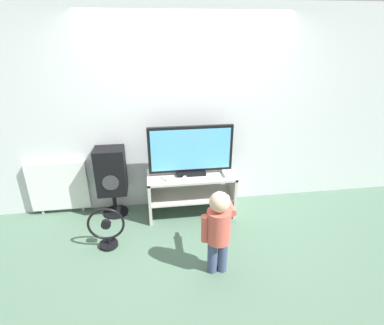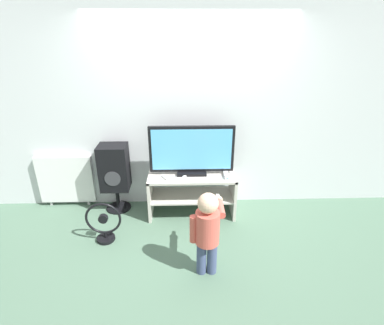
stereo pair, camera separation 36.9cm
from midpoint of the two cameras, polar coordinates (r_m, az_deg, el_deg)
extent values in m
plane|color=#4C6B56|center=(3.95, 2.80, -11.41)|extent=(16.00, 16.00, 0.00)
cube|color=silver|center=(3.92, 2.53, 9.40)|extent=(10.00, 0.06, 2.60)
cube|color=beige|center=(3.87, 2.68, -2.52)|extent=(1.12, 0.49, 0.03)
cube|color=beige|center=(4.01, 2.60, -6.37)|extent=(1.08, 0.45, 0.02)
cube|color=beige|center=(4.00, -5.24, -6.12)|extent=(0.04, 0.49, 0.57)
cube|color=beige|center=(4.07, 10.30, -5.80)|extent=(0.04, 0.49, 0.57)
cube|color=black|center=(3.88, 2.66, -1.90)|extent=(0.37, 0.20, 0.04)
cube|color=black|center=(3.75, 2.76, 2.52)|extent=(1.07, 0.05, 0.60)
cube|color=#59B2EA|center=(3.72, 2.79, 2.36)|extent=(1.00, 0.01, 0.53)
cube|color=white|center=(3.83, 9.31, -2.51)|extent=(0.06, 0.17, 0.04)
cube|color=#3F8CE5|center=(3.76, 9.55, -3.10)|extent=(0.03, 0.00, 0.01)
cube|color=white|center=(3.75, -2.40, -2.95)|extent=(0.10, 0.13, 0.02)
cylinder|color=#337FD8|center=(3.75, -2.41, -2.77)|extent=(0.01, 0.01, 0.00)
cube|color=white|center=(3.74, 1.15, -3.03)|extent=(0.08, 0.13, 0.02)
cylinder|color=#337FD8|center=(3.74, 1.15, -2.86)|extent=(0.01, 0.01, 0.00)
cylinder|color=#3F4C72|center=(3.16, 5.33, -17.64)|extent=(0.10, 0.10, 0.38)
cylinder|color=#3F4C72|center=(3.17, 7.31, -17.54)|extent=(0.10, 0.10, 0.38)
cylinder|color=#D1594C|center=(2.94, 6.64, -12.32)|extent=(0.23, 0.23, 0.34)
sphere|color=beige|center=(2.79, 6.90, -7.83)|extent=(0.20, 0.20, 0.20)
cylinder|color=#D1594C|center=(2.93, 3.95, -12.64)|extent=(0.07, 0.07, 0.29)
cylinder|color=#D1594C|center=(3.01, 8.95, -8.58)|extent=(0.07, 0.29, 0.07)
sphere|color=beige|center=(3.13, 8.49, -7.17)|extent=(0.09, 0.09, 0.09)
cube|color=white|center=(3.16, 8.37, -6.80)|extent=(0.03, 0.13, 0.02)
cylinder|color=black|center=(4.30, -11.38, -8.48)|extent=(0.33, 0.33, 0.02)
cylinder|color=black|center=(4.22, -11.54, -6.75)|extent=(0.05, 0.05, 0.32)
cube|color=black|center=(4.01, -12.09, -0.97)|extent=(0.37, 0.30, 0.62)
cylinder|color=#38383D|center=(3.91, -12.33, -3.13)|extent=(0.20, 0.01, 0.20)
cylinder|color=black|center=(3.74, -13.31, -13.98)|extent=(0.21, 0.21, 0.04)
cylinder|color=black|center=(3.71, -13.39, -13.33)|extent=(0.04, 0.04, 0.07)
torus|color=black|center=(3.58, -13.73, -10.43)|extent=(0.41, 0.03, 0.41)
cylinder|color=black|center=(3.58, -13.73, -10.43)|extent=(0.11, 0.05, 0.11)
cube|color=white|center=(4.40, -20.70, -3.05)|extent=(0.75, 0.08, 0.68)
cube|color=silver|center=(4.66, -23.12, -7.10)|extent=(0.03, 0.05, 0.06)
cube|color=silver|center=(4.49, -16.83, -7.28)|extent=(0.03, 0.05, 0.06)
camera|label=1|loc=(0.18, -87.14, 1.27)|focal=28.00mm
camera|label=2|loc=(0.18, 92.86, -1.27)|focal=28.00mm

